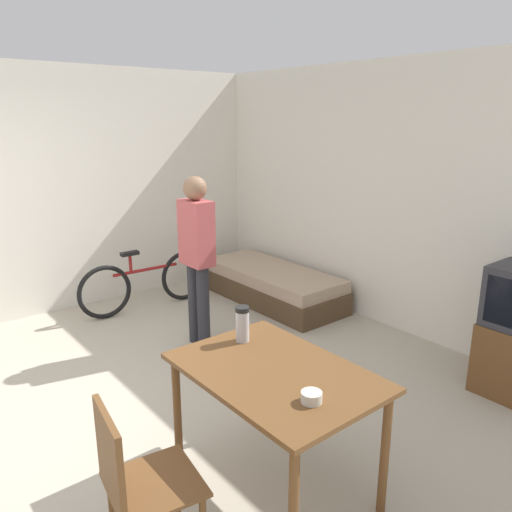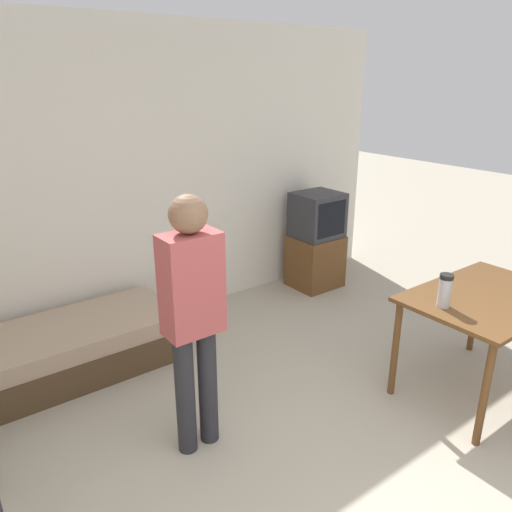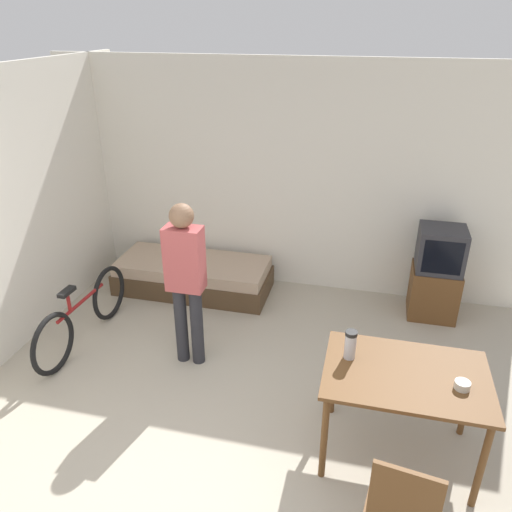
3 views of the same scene
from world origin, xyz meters
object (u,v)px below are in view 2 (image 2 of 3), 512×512
Objects in this scene: tv at (316,241)px; dining_table at (486,308)px; daybed at (60,352)px; thermos_flask at (445,289)px; person_standing at (193,310)px.

tv is 0.90× the size of dining_table.
daybed is at bearing -177.81° from tv.
dining_table reaches higher than daybed.
daybed is at bearing 135.25° from thermos_flask.
tv is at bearing 68.49° from thermos_flask.
person_standing reaches higher than daybed.
thermos_flask is at bearing 168.15° from dining_table.
person_standing reaches higher than tv.
dining_table is (2.41, -2.06, 0.49)m from daybed.
person_standing reaches higher than dining_table.
daybed is at bearing 139.40° from dining_table.
person_standing is 1.66m from thermos_flask.
dining_table is 2.10m from person_standing.
person_standing is 7.13× the size of thermos_flask.
thermos_flask is (1.99, -1.97, 0.71)m from daybed.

